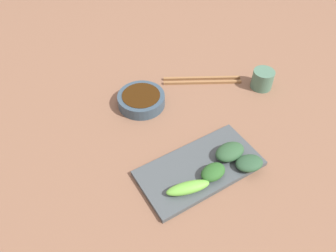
# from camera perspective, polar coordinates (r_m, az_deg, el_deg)

# --- Properties ---
(tabletop) EXTENTS (2.10, 2.10, 0.02)m
(tabletop) POSITION_cam_1_polar(r_m,az_deg,el_deg) (0.85, 0.93, -1.57)
(tabletop) COLOR brown
(tabletop) RESTS_ON ground
(sauce_bowl) EXTENTS (0.13, 0.13, 0.03)m
(sauce_bowl) POSITION_cam_1_polar(r_m,az_deg,el_deg) (0.91, -4.63, 4.60)
(sauce_bowl) COLOR #344857
(sauce_bowl) RESTS_ON tabletop
(serving_plate) EXTENTS (0.14, 0.28, 0.01)m
(serving_plate) POSITION_cam_1_polar(r_m,az_deg,el_deg) (0.77, 5.50, -7.27)
(serving_plate) COLOR #424B4E
(serving_plate) RESTS_ON tabletop
(broccoli_leafy_0) EXTENTS (0.05, 0.07, 0.03)m
(broccoli_leafy_0) POSITION_cam_1_polar(r_m,az_deg,el_deg) (0.74, 8.05, -7.74)
(broccoli_leafy_0) COLOR #285B24
(broccoli_leafy_0) RESTS_ON serving_plate
(broccoli_leafy_1) EXTENTS (0.05, 0.07, 0.03)m
(broccoli_leafy_1) POSITION_cam_1_polar(r_m,az_deg,el_deg) (0.78, 10.62, -4.40)
(broccoli_leafy_1) COLOR #2C5231
(broccoli_leafy_1) RESTS_ON serving_plate
(broccoli_stalk_2) EXTENTS (0.05, 0.10, 0.02)m
(broccoli_stalk_2) POSITION_cam_1_polar(r_m,az_deg,el_deg) (0.72, 3.47, -10.59)
(broccoli_stalk_2) COLOR #66B23E
(broccoli_stalk_2) RESTS_ON serving_plate
(broccoli_leafy_3) EXTENTS (0.06, 0.07, 0.02)m
(broccoli_leafy_3) POSITION_cam_1_polar(r_m,az_deg,el_deg) (0.77, 13.84, -6.25)
(broccoli_leafy_3) COLOR #2A4E32
(broccoli_leafy_3) RESTS_ON serving_plate
(chopsticks) EXTENTS (0.14, 0.21, 0.01)m
(chopsticks) POSITION_cam_1_polar(r_m,az_deg,el_deg) (1.00, 5.91, 7.86)
(chopsticks) COLOR olive
(chopsticks) RESTS_ON tabletop
(tea_cup) EXTENTS (0.06, 0.06, 0.06)m
(tea_cup) POSITION_cam_1_polar(r_m,az_deg,el_deg) (1.00, 16.00, 7.77)
(tea_cup) COLOR #49745C
(tea_cup) RESTS_ON tabletop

